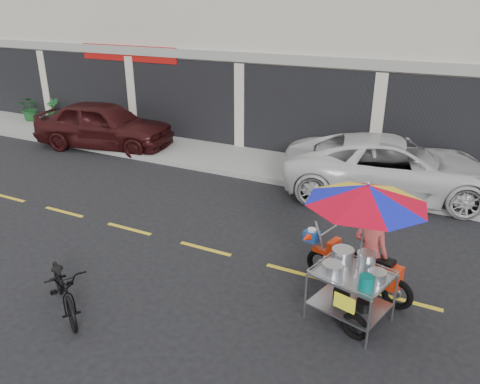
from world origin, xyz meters
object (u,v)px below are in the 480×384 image
at_px(near_bicycle, 64,286).
at_px(food_vendor_rig, 365,229).
at_px(maroon_sedan, 104,125).
at_px(white_pickup, 392,167).

relative_size(near_bicycle, food_vendor_rig, 0.74).
bearing_deg(maroon_sedan, near_bicycle, -152.94).
height_order(maroon_sedan, near_bicycle, maroon_sedan).
distance_m(near_bicycle, food_vendor_rig, 4.91).
xyz_separation_m(near_bicycle, food_vendor_rig, (4.27, 2.20, 1.03)).
height_order(maroon_sedan, food_vendor_rig, food_vendor_rig).
xyz_separation_m(white_pickup, near_bicycle, (-3.81, -7.51, -0.31)).
height_order(maroon_sedan, white_pickup, maroon_sedan).
xyz_separation_m(maroon_sedan, near_bicycle, (5.82, -7.44, -0.34)).
bearing_deg(white_pickup, near_bicycle, 138.74).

